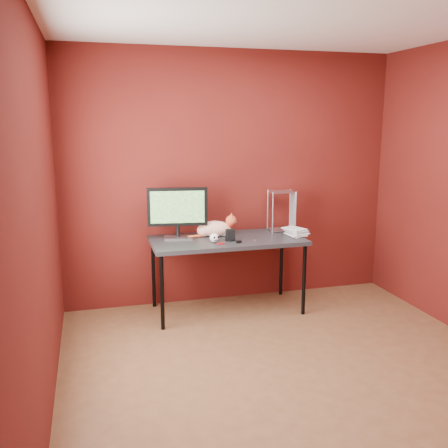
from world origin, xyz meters
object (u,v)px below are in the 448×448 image
object	(u,v)px
speaker	(230,235)
book_stack	(290,193)
desk	(227,243)
skull_mug	(214,238)
monitor	(178,210)
cat	(215,228)

from	to	relation	value
speaker	book_stack	world-z (taller)	book_stack
desk	skull_mug	distance (m)	0.23
monitor	book_stack	bearing A→B (deg)	-1.40
book_stack	cat	bearing A→B (deg)	165.06
monitor	skull_mug	bearing A→B (deg)	-30.93
monitor	cat	bearing A→B (deg)	9.16
desk	speaker	size ratio (longest dim) A/B	13.71
desk	skull_mug	world-z (taller)	skull_mug
desk	book_stack	bearing A→B (deg)	-5.96
book_stack	skull_mug	bearing A→B (deg)	-175.47
cat	book_stack	xyz separation A→B (m)	(0.72, -0.19, 0.35)
skull_mug	book_stack	size ratio (longest dim) A/B	0.11
speaker	book_stack	xyz separation A→B (m)	(0.63, 0.03, 0.38)
monitor	speaker	distance (m)	0.57
skull_mug	book_stack	distance (m)	0.89
desk	cat	xyz separation A→B (m)	(-0.09, 0.13, 0.13)
speaker	book_stack	size ratio (longest dim) A/B	0.13
cat	book_stack	world-z (taller)	book_stack
speaker	monitor	bearing A→B (deg)	156.32
cat	speaker	size ratio (longest dim) A/B	4.56
speaker	desk	bearing A→B (deg)	93.48
desk	book_stack	world-z (taller)	book_stack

